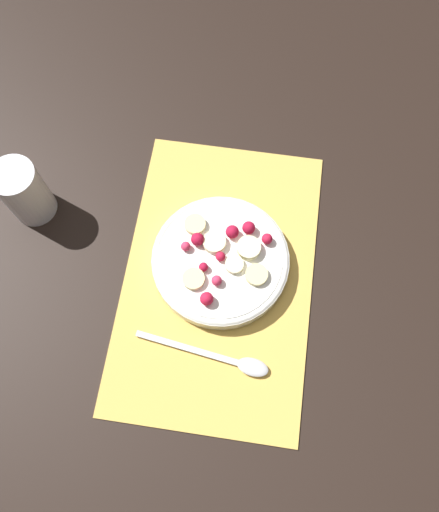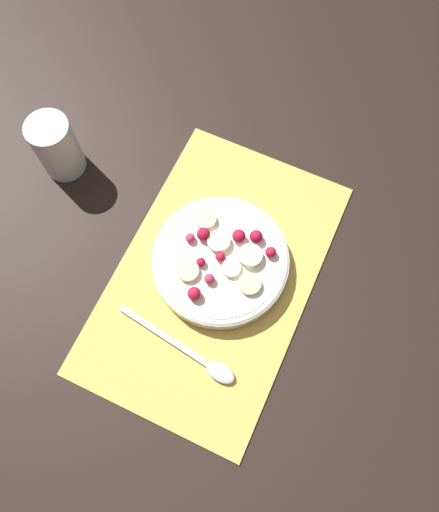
{
  "view_description": "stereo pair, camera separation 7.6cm",
  "coord_description": "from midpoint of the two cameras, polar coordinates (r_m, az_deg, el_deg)",
  "views": [
    {
      "loc": [
        0.24,
        0.04,
        0.75
      ],
      "look_at": [
        -0.02,
        -0.0,
        0.04
      ],
      "focal_mm": 35.0,
      "sensor_mm": 36.0,
      "label": 1
    },
    {
      "loc": [
        0.22,
        0.11,
        0.75
      ],
      "look_at": [
        -0.02,
        -0.0,
        0.04
      ],
      "focal_mm": 35.0,
      "sensor_mm": 36.0,
      "label": 2
    }
  ],
  "objects": [
    {
      "name": "spoon",
      "position": [
        0.75,
        -1.9,
        -12.21
      ],
      "size": [
        0.05,
        0.21,
        0.01
      ],
      "rotation": [
        0.0,
        0.0,
        7.72
      ],
      "color": "silver",
      "rests_on": "placemat"
    },
    {
      "name": "placemat",
      "position": [
        0.79,
        -2.85,
        -2.75
      ],
      "size": [
        0.47,
        0.3,
        0.01
      ],
      "color": "#E0B251",
      "rests_on": "ground_plane"
    },
    {
      "name": "ground_plane",
      "position": [
        0.79,
        -2.84,
        -2.82
      ],
      "size": [
        3.0,
        3.0,
        0.0
      ],
      "primitive_type": "plane",
      "color": "black"
    },
    {
      "name": "fruit_bowl",
      "position": [
        0.78,
        -2.74,
        -0.79
      ],
      "size": [
        0.21,
        0.21,
        0.05
      ],
      "color": "silver",
      "rests_on": "placemat"
    },
    {
      "name": "drinking_glass",
      "position": [
        0.86,
        -23.81,
        6.38
      ],
      "size": [
        0.07,
        0.07,
        0.11
      ],
      "color": "white",
      "rests_on": "ground_plane"
    }
  ]
}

